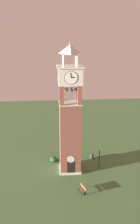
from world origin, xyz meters
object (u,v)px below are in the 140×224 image
trash_bin (92,156)px  clock_tower (70,121)px  park_bench (82,189)px  lamp_post (99,154)px

trash_bin → clock_tower: bearing=-141.2°
clock_tower → park_bench: bearing=-78.4°
park_bench → lamp_post: lamp_post is taller
clock_tower → lamp_post: clock_tower is taller
clock_tower → trash_bin: clock_tower is taller
clock_tower → park_bench: size_ratio=11.56×
lamp_post → clock_tower: bearing=179.5°
clock_tower → trash_bin: bearing=38.8°
lamp_post → park_bench: bearing=-119.9°
trash_bin → lamp_post: bearing=-80.7°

